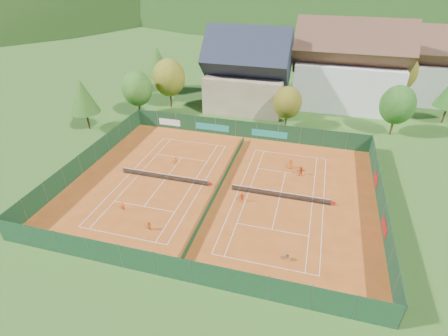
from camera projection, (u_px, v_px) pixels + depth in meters
The scene contains 31 objects.
ground at pixel (220, 188), 46.78m from camera, with size 600.00×600.00×0.00m, color #2B561B.
clay_pad at pixel (220, 188), 46.77m from camera, with size 40.00×32.00×0.01m, color #A64A18.
court_markings_left at pixel (165, 179), 48.60m from camera, with size 11.03×23.83×0.00m.
court_markings_right at pixel (280, 198), 44.93m from camera, with size 11.03×23.83×0.00m.
tennis_net_left at pixel (166, 177), 48.31m from camera, with size 13.30×0.10×1.02m.
tennis_net_right at pixel (281, 195), 44.64m from camera, with size 13.30×0.10×1.02m.
court_divider at pixel (220, 185), 46.51m from camera, with size 0.03×28.80×1.00m.
fence_north at pixel (243, 129), 59.30m from camera, with size 40.00×0.10×3.00m.
fence_south at pixel (173, 268), 32.80m from camera, with size 40.00×0.04×3.00m.
fence_west at pixel (88, 159), 50.58m from camera, with size 0.04×32.00×3.00m.
fence_east at pixel (382, 203), 41.46m from camera, with size 0.09×32.00×3.00m.
chalet at pixel (247, 75), 68.76m from camera, with size 16.20×12.00×16.00m.
hotel_block_a at pixel (348, 70), 68.96m from camera, with size 21.60×11.00×17.25m.
hotel_block_b at pixel (416, 69), 72.74m from camera, with size 17.28×10.00×15.50m.
tree_west_front at pixel (137, 89), 65.51m from camera, with size 5.72×5.72×8.69m.
tree_west_mid at pixel (169, 78), 69.19m from camera, with size 6.44×6.44×9.78m.
tree_west_back at pixel (158, 62), 76.81m from camera, with size 5.60×5.60×10.00m.
tree_center at pixel (288, 103), 61.09m from camera, with size 5.01×5.01×7.60m.
tree_east_front at pixel (398, 105), 58.26m from camera, with size 5.72×5.72×8.69m.
tree_west_side at pixel (83, 96), 59.94m from camera, with size 5.04×5.04×9.00m.
tree_east_back at pixel (399, 72), 70.29m from camera, with size 7.15×7.15×10.86m.
mountain_backdrop at pixel (347, 64), 253.21m from camera, with size 820.00×530.00×242.00m.
ball_hopper at pixel (287, 257), 35.32m from camera, with size 0.34×0.34×0.80m.
loose_ball_0 at pixel (122, 205), 43.58m from camera, with size 0.07×0.07×0.07m, color #CCD833.
loose_ball_1 at pixel (247, 243), 37.76m from camera, with size 0.07×0.07×0.07m, color #CCD833.
player_left_near at pixel (123, 206), 42.35m from camera, with size 0.46×0.30×1.26m, color #E74814.
player_left_mid at pixel (149, 226), 39.20m from camera, with size 0.61×0.48×1.26m, color #FD5D16.
player_left_far at pixel (176, 161), 51.86m from camera, with size 0.81×0.46×1.25m, color #F44D15.
player_right_near at pixel (242, 198), 43.71m from camera, with size 0.85×0.35×1.45m, color #F65015.
player_right_far_a at pixel (290, 164), 50.73m from camera, with size 0.75×0.49×1.53m, color #CC5412.
player_right_far_b at pixel (301, 171), 49.01m from camera, with size 1.39×0.44×1.50m, color #DC4C13.
Camera 1 is at (10.86, -37.06, 26.52)m, focal length 28.00 mm.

